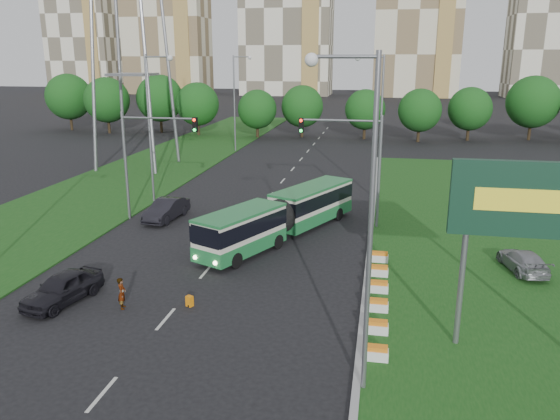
% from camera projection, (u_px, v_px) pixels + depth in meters
% --- Properties ---
extents(ground, '(360.00, 360.00, 0.00)m').
position_uv_depth(ground, '(257.00, 275.00, 30.58)').
color(ground, black).
rests_on(ground, ground).
extents(grass_median, '(14.00, 60.00, 0.15)m').
position_uv_depth(grass_median, '(478.00, 242.00, 35.79)').
color(grass_median, '#154513').
rests_on(grass_median, ground).
extents(median_kerb, '(0.30, 60.00, 0.18)m').
position_uv_depth(median_kerb, '(371.00, 236.00, 37.03)').
color(median_kerb, gray).
rests_on(median_kerb, ground).
extents(left_verge, '(12.00, 110.00, 0.10)m').
position_uv_depth(left_verge, '(145.00, 172.00, 57.45)').
color(left_verge, '#154513').
rests_on(left_verge, ground).
extents(lane_markings, '(0.20, 100.00, 0.01)m').
position_uv_depth(lane_markings, '(275.00, 190.00, 50.03)').
color(lane_markings, '#BABCB4').
rests_on(lane_markings, ground).
extents(flower_planters, '(1.10, 11.50, 0.60)m').
position_uv_depth(flower_planters, '(378.00, 295.00, 26.89)').
color(flower_planters, white).
rests_on(flower_planters, grass_median).
extents(billboard, '(6.00, 0.37, 8.00)m').
position_uv_depth(billboard, '(530.00, 208.00, 21.03)').
color(billboard, gray).
rests_on(billboard, ground).
extents(traffic_mast_median, '(5.76, 0.32, 8.00)m').
position_uv_depth(traffic_mast_median, '(356.00, 153.00, 37.73)').
color(traffic_mast_median, gray).
rests_on(traffic_mast_median, ground).
extents(traffic_mast_left, '(5.76, 0.32, 8.00)m').
position_uv_depth(traffic_mast_left, '(145.00, 149.00, 39.51)').
color(traffic_mast_left, gray).
rests_on(traffic_mast_left, ground).
extents(street_lamps, '(36.00, 60.00, 12.00)m').
position_uv_depth(street_lamps, '(247.00, 141.00, 38.95)').
color(street_lamps, gray).
rests_on(street_lamps, ground).
extents(tree_line, '(120.00, 8.00, 9.00)m').
position_uv_depth(tree_line, '(409.00, 109.00, 79.57)').
color(tree_line, '#144C15').
rests_on(tree_line, ground).
extents(apartment_tower_west, '(26.00, 15.00, 48.00)m').
position_uv_depth(apartment_tower_west, '(166.00, 18.00, 177.64)').
color(apartment_tower_west, beige).
rests_on(apartment_tower_west, ground).
extents(apartment_tower_cwest, '(28.00, 15.00, 52.00)m').
position_uv_depth(apartment_tower_cwest, '(287.00, 10.00, 169.90)').
color(apartment_tower_cwest, '#EEE9CF').
rests_on(apartment_tower_cwest, ground).
extents(apartment_tower_ceast, '(25.00, 15.00, 50.00)m').
position_uv_depth(apartment_tower_ceast, '(419.00, 11.00, 162.96)').
color(apartment_tower_ceast, beige).
rests_on(apartment_tower_ceast, ground).
extents(midrise_west, '(22.00, 14.00, 36.00)m').
position_uv_depth(midrise_west, '(84.00, 38.00, 184.67)').
color(midrise_west, '#EEE9CF').
rests_on(midrise_west, ground).
extents(articulated_bus, '(2.35, 15.09, 2.48)m').
position_uv_depth(articulated_bus, '(278.00, 215.00, 36.69)').
color(articulated_bus, beige).
rests_on(articulated_bus, ground).
extents(car_left_near, '(2.75, 4.75, 1.52)m').
position_uv_depth(car_left_near, '(63.00, 288.00, 27.00)').
color(car_left_near, black).
rests_on(car_left_near, ground).
extents(car_left_far, '(2.14, 4.89, 1.56)m').
position_uv_depth(car_left_far, '(166.00, 210.00, 40.80)').
color(car_left_far, black).
rests_on(car_left_far, ground).
extents(car_median, '(2.47, 4.41, 1.21)m').
position_uv_depth(car_median, '(523.00, 261.00, 30.65)').
color(car_median, gray).
rests_on(car_median, grass_median).
extents(pedestrian, '(0.54, 0.67, 1.58)m').
position_uv_depth(pedestrian, '(122.00, 293.00, 26.33)').
color(pedestrian, gray).
rests_on(pedestrian, ground).
extents(shopping_trolley, '(0.31, 0.33, 0.53)m').
position_uv_depth(shopping_trolley, '(190.00, 301.00, 26.68)').
color(shopping_trolley, orange).
rests_on(shopping_trolley, ground).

